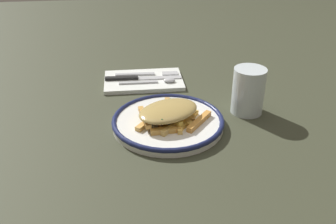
{
  "coord_description": "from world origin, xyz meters",
  "views": [
    {
      "loc": [
        0.72,
        -0.09,
        0.44
      ],
      "look_at": [
        0.0,
        0.0,
        0.04
      ],
      "focal_mm": 40.52,
      "sensor_mm": 36.0,
      "label": 1
    }
  ],
  "objects_px": {
    "fries_heap": "(171,113)",
    "napkin": "(144,81)",
    "water_glass": "(248,91)",
    "fork": "(147,74)",
    "plate": "(168,122)",
    "knife": "(137,78)",
    "spoon": "(157,81)"
  },
  "relations": [
    {
      "from": "plate",
      "to": "fries_heap",
      "type": "height_order",
      "value": "fries_heap"
    },
    {
      "from": "plate",
      "to": "fries_heap",
      "type": "relative_size",
      "value": 1.39
    },
    {
      "from": "plate",
      "to": "spoon",
      "type": "height_order",
      "value": "same"
    },
    {
      "from": "fork",
      "to": "water_glass",
      "type": "xyz_separation_m",
      "value": [
        0.23,
        0.22,
        0.04
      ]
    },
    {
      "from": "water_glass",
      "to": "spoon",
      "type": "bearing_deg",
      "value": -130.83
    },
    {
      "from": "napkin",
      "to": "fork",
      "type": "relative_size",
      "value": 1.21
    },
    {
      "from": "knife",
      "to": "water_glass",
      "type": "xyz_separation_m",
      "value": [
        0.2,
        0.25,
        0.04
      ]
    },
    {
      "from": "napkin",
      "to": "water_glass",
      "type": "relative_size",
      "value": 1.96
    },
    {
      "from": "water_glass",
      "to": "plate",
      "type": "bearing_deg",
      "value": -77.24
    },
    {
      "from": "spoon",
      "to": "knife",
      "type": "bearing_deg",
      "value": -118.68
    },
    {
      "from": "napkin",
      "to": "water_glass",
      "type": "distance_m",
      "value": 0.31
    },
    {
      "from": "knife",
      "to": "water_glass",
      "type": "bearing_deg",
      "value": 51.49
    },
    {
      "from": "fries_heap",
      "to": "water_glass",
      "type": "relative_size",
      "value": 1.64
    },
    {
      "from": "fries_heap",
      "to": "knife",
      "type": "height_order",
      "value": "fries_heap"
    },
    {
      "from": "plate",
      "to": "fries_heap",
      "type": "distance_m",
      "value": 0.03
    },
    {
      "from": "fork",
      "to": "spoon",
      "type": "height_order",
      "value": "spoon"
    },
    {
      "from": "fries_heap",
      "to": "napkin",
      "type": "xyz_separation_m",
      "value": [
        -0.25,
        -0.04,
        -0.03
      ]
    },
    {
      "from": "fork",
      "to": "knife",
      "type": "distance_m",
      "value": 0.04
    },
    {
      "from": "plate",
      "to": "napkin",
      "type": "relative_size",
      "value": 1.17
    },
    {
      "from": "fries_heap",
      "to": "water_glass",
      "type": "xyz_separation_m",
      "value": [
        -0.05,
        0.19,
        0.02
      ]
    },
    {
      "from": "fork",
      "to": "water_glass",
      "type": "bearing_deg",
      "value": 44.14
    },
    {
      "from": "plate",
      "to": "water_glass",
      "type": "relative_size",
      "value": 2.28
    },
    {
      "from": "napkin",
      "to": "knife",
      "type": "height_order",
      "value": "knife"
    },
    {
      "from": "fries_heap",
      "to": "fork",
      "type": "distance_m",
      "value": 0.28
    },
    {
      "from": "plate",
      "to": "fork",
      "type": "height_order",
      "value": "plate"
    },
    {
      "from": "water_glass",
      "to": "fork",
      "type": "bearing_deg",
      "value": -135.86
    },
    {
      "from": "fries_heap",
      "to": "fork",
      "type": "bearing_deg",
      "value": -173.59
    },
    {
      "from": "napkin",
      "to": "spoon",
      "type": "xyz_separation_m",
      "value": [
        0.03,
        0.03,
        0.01
      ]
    },
    {
      "from": "napkin",
      "to": "spoon",
      "type": "height_order",
      "value": "spoon"
    },
    {
      "from": "fork",
      "to": "water_glass",
      "type": "distance_m",
      "value": 0.32
    },
    {
      "from": "fries_heap",
      "to": "napkin",
      "type": "height_order",
      "value": "fries_heap"
    },
    {
      "from": "napkin",
      "to": "water_glass",
      "type": "height_order",
      "value": "water_glass"
    }
  ]
}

